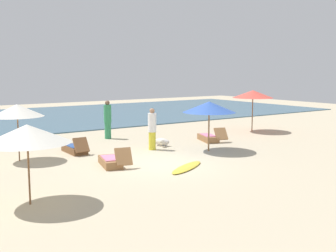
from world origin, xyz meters
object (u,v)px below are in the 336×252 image
Objects in this scene: dog at (162,142)px; umbrella_5 at (27,134)px; umbrella_0 at (253,94)px; lounger_1 at (112,161)px; umbrella_3 at (17,110)px; person_0 at (152,129)px; umbrella_1 at (209,107)px; surfboard at (187,167)px; lounger_2 at (75,149)px; lounger_0 at (209,138)px; person_3 at (108,119)px.

umbrella_5 is at bearing -146.13° from dog.
lounger_1 is at bearing -162.93° from umbrella_0.
umbrella_3 reaches higher than umbrella_5.
umbrella_1 is at bearing -41.67° from person_0.
dog is 0.36× the size of surfboard.
surfboard is at bearing -65.46° from lounger_2.
person_3 is at bearing 136.77° from lounger_0.
umbrella_5 is at bearing -121.68° from lounger_2.
lounger_0 is at bearing -8.39° from lounger_2.
umbrella_0 reaches higher than lounger_0.
umbrella_0 reaches higher than lounger_2.
umbrella_1 reaches higher than person_0.
umbrella_0 is 1.07× the size of umbrella_5.
person_3 is at bearing 163.20° from umbrella_0.
lounger_0 is 3.51m from person_0.
lounger_2 is (-4.83, 2.81, -1.70)m from umbrella_1.
lounger_0 is 1.03× the size of lounger_1.
lounger_2 is 0.87× the size of person_3.
umbrella_3 is 1.00× the size of surfboard.
lounger_0 is at bearing -4.38° from dog.
umbrella_1 reaches higher than umbrella_5.
umbrella_3 is 5.51m from person_0.
person_0 is 3.73m from person_3.
umbrella_1 is 1.04× the size of umbrella_3.
umbrella_1 is 4.98m from lounger_1.
lounger_1 is 4.30m from dog.
person_3 is at bearing 94.10° from person_0.
umbrella_5 is 2.77× the size of dog.
umbrella_0 is at bearing 1.74° from umbrella_3.
umbrella_5 is 4.80m from lounger_1.
umbrella_3 is 8.95m from lounger_0.
umbrella_0 reaches higher than dog.
lounger_1 is at bearing -87.04° from lounger_2.
umbrella_3 is at bearing 134.51° from surfboard.
umbrella_5 is at bearing -171.21° from surfboard.
umbrella_0 is at bearing 15.46° from lounger_0.
umbrella_1 reaches higher than lounger_0.
umbrella_0 is at bearing 27.73° from umbrella_1.
person_3 is (6.24, 8.18, -0.85)m from umbrella_5.
umbrella_3 is 1.20× the size of lounger_0.
lounger_0 is (-4.07, -1.13, -1.92)m from umbrella_0.
umbrella_0 is 8.19m from person_3.
umbrella_3 is 6.67m from surfboard.
umbrella_1 is 8.79m from umbrella_5.
surfboard is (-1.64, -4.03, -0.16)m from dog.
lounger_0 is 5.13m from person_3.
lounger_1 is at bearing -148.38° from dog.
surfboard is (2.03, -1.77, -0.14)m from lounger_1.
umbrella_5 is 1.21× the size of lounger_0.
umbrella_1 reaches higher than surfboard.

